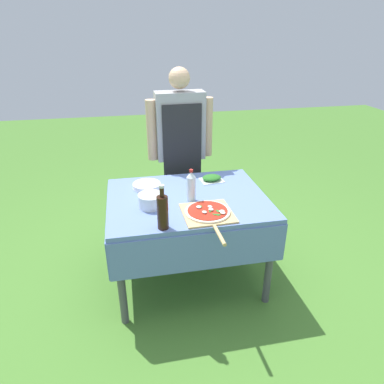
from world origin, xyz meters
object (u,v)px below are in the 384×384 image
(mixing_tub, at_px, (151,201))
(plate_stack, at_px, (147,185))
(oil_bottle, at_px, (163,211))
(pizza_on_peel, at_px, (208,213))
(person_cook, at_px, (180,143))
(herb_container, at_px, (212,178))
(prep_table, at_px, (187,209))
(water_bottle, at_px, (191,186))

(mixing_tub, relative_size, plate_stack, 0.79)
(oil_bottle, bearing_deg, mixing_tub, 99.23)
(pizza_on_peel, bearing_deg, oil_bottle, -162.30)
(person_cook, height_order, herb_container, person_cook)
(oil_bottle, bearing_deg, prep_table, 59.99)
(prep_table, relative_size, water_bottle, 4.89)
(prep_table, xyz_separation_m, herb_container, (0.25, 0.26, 0.12))
(prep_table, height_order, person_cook, person_cook)
(oil_bottle, bearing_deg, herb_container, 53.86)
(mixing_tub, bearing_deg, herb_container, 33.94)
(prep_table, xyz_separation_m, oil_bottle, (-0.23, -0.39, 0.21))
(person_cook, xyz_separation_m, herb_container, (0.18, -0.45, -0.18))
(mixing_tub, xyz_separation_m, plate_stack, (-0.01, 0.32, -0.03))
(herb_container, height_order, plate_stack, herb_container)
(prep_table, relative_size, person_cook, 0.75)
(oil_bottle, relative_size, plate_stack, 1.33)
(pizza_on_peel, height_order, oil_bottle, oil_bottle)
(oil_bottle, xyz_separation_m, mixing_tub, (-0.05, 0.30, -0.07))
(person_cook, distance_m, oil_bottle, 1.15)
(person_cook, height_order, oil_bottle, person_cook)
(oil_bottle, relative_size, mixing_tub, 1.67)
(person_cook, distance_m, herb_container, 0.51)
(oil_bottle, height_order, mixing_tub, oil_bottle)
(plate_stack, bearing_deg, pizza_on_peel, -54.44)
(water_bottle, bearing_deg, mixing_tub, -172.78)
(person_cook, bearing_deg, oil_bottle, 73.52)
(person_cook, relative_size, mixing_tub, 8.97)
(person_cook, relative_size, oil_bottle, 5.36)
(oil_bottle, xyz_separation_m, water_bottle, (0.24, 0.34, -0.00))
(plate_stack, bearing_deg, prep_table, -39.47)
(herb_container, height_order, mixing_tub, mixing_tub)
(pizza_on_peel, xyz_separation_m, water_bottle, (-0.07, 0.23, 0.10))
(water_bottle, xyz_separation_m, herb_container, (0.23, 0.32, -0.09))
(pizza_on_peel, distance_m, mixing_tub, 0.41)
(pizza_on_peel, bearing_deg, person_cook, 89.73)
(oil_bottle, distance_m, plate_stack, 0.63)
(pizza_on_peel, relative_size, water_bottle, 2.31)
(pizza_on_peel, xyz_separation_m, herb_container, (0.16, 0.55, 0.01))
(water_bottle, bearing_deg, prep_table, 107.51)
(water_bottle, xyz_separation_m, plate_stack, (-0.30, 0.29, -0.10))
(prep_table, xyz_separation_m, person_cook, (0.07, 0.71, 0.30))
(oil_bottle, bearing_deg, pizza_on_peel, 19.06)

